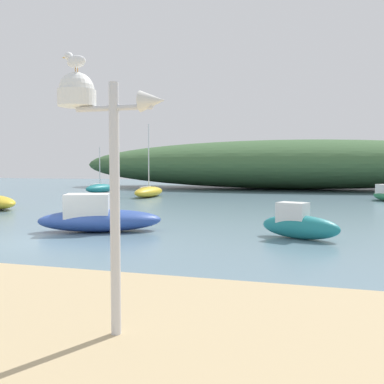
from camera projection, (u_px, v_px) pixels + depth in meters
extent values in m
plane|color=slate|center=(47.00, 241.00, 12.59)|extent=(120.00, 120.00, 0.00)
ellipsoid|color=#3D6038|center=(287.00, 164.00, 42.80)|extent=(43.96, 14.01, 4.91)
cylinder|color=silver|center=(115.00, 210.00, 5.01)|extent=(0.12, 0.12, 3.00)
cylinder|color=silver|center=(114.00, 108.00, 4.94)|extent=(0.97, 0.07, 0.07)
cylinder|color=white|center=(77.00, 98.00, 5.07)|extent=(0.46, 0.46, 0.19)
sphere|color=white|center=(77.00, 90.00, 5.06)|extent=(0.42, 0.42, 0.42)
cone|color=silver|center=(153.00, 101.00, 4.81)|extent=(0.30, 0.25, 0.25)
cylinder|color=orange|center=(75.00, 70.00, 5.03)|extent=(0.01, 0.01, 0.05)
cylinder|color=orange|center=(78.00, 70.00, 5.06)|extent=(0.01, 0.01, 0.05)
ellipsoid|color=white|center=(76.00, 62.00, 5.04)|extent=(0.28, 0.16, 0.15)
ellipsoid|color=#9EA0A8|center=(76.00, 59.00, 5.04)|extent=(0.27, 0.14, 0.05)
sphere|color=white|center=(69.00, 56.00, 5.08)|extent=(0.10, 0.10, 0.10)
cone|color=gold|center=(64.00, 58.00, 5.12)|extent=(0.06, 0.04, 0.03)
ellipsoid|color=gold|center=(149.00, 192.00, 31.01)|extent=(1.36, 4.36, 0.76)
cylinder|color=silver|center=(149.00, 157.00, 30.86)|extent=(0.08, 0.08, 4.80)
cylinder|color=silver|center=(146.00, 187.00, 30.36)|extent=(0.06, 1.96, 0.06)
ellipsoid|color=teal|center=(300.00, 227.00, 13.00)|extent=(2.60, 1.65, 0.73)
cube|color=silver|center=(293.00, 213.00, 13.13)|extent=(1.04, 0.90, 0.64)
ellipsoid|color=teal|center=(100.00, 188.00, 36.07)|extent=(1.83, 3.59, 0.75)
cylinder|color=silver|center=(100.00, 167.00, 35.96)|extent=(0.08, 0.08, 3.39)
cylinder|color=silver|center=(96.00, 184.00, 35.59)|extent=(0.33, 1.53, 0.06)
ellipsoid|color=#2D4C9E|center=(100.00, 220.00, 14.48)|extent=(4.40, 2.96, 0.76)
cube|color=silver|center=(88.00, 206.00, 14.40)|extent=(1.80, 1.65, 0.80)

